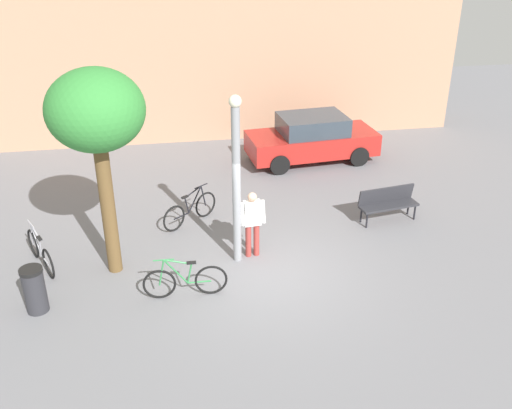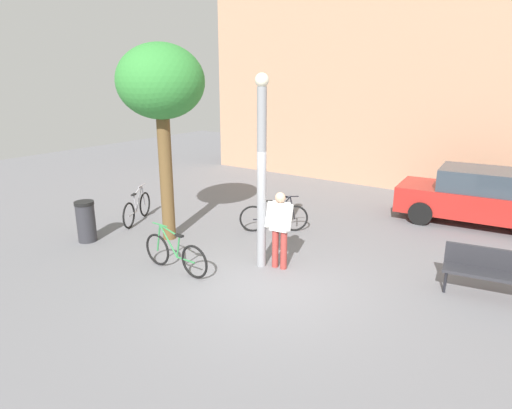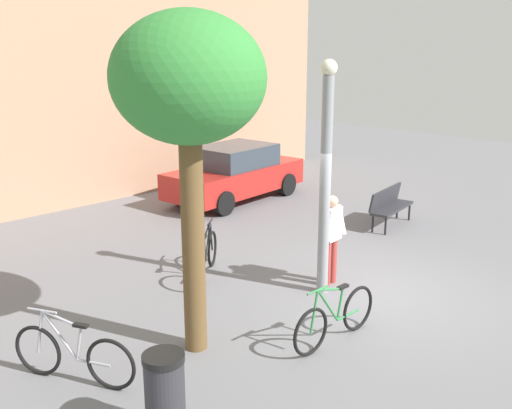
% 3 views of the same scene
% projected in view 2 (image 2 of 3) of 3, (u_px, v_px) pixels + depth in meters
% --- Properties ---
extents(ground_plane, '(36.00, 36.00, 0.00)m').
position_uv_depth(ground_plane, '(266.00, 285.00, 8.80)').
color(ground_plane, slate).
extents(building_facade, '(17.09, 2.00, 7.19)m').
position_uv_depth(building_facade, '(426.00, 86.00, 15.52)').
color(building_facade, tan).
rests_on(building_facade, ground_plane).
extents(lamppost, '(0.28, 0.28, 4.03)m').
position_uv_depth(lamppost, '(262.00, 168.00, 9.08)').
color(lamppost, gray).
rests_on(lamppost, ground_plane).
extents(person_by_lamppost, '(0.61, 0.33, 1.67)m').
position_uv_depth(person_by_lamppost, '(280.00, 225.00, 9.30)').
color(person_by_lamppost, '#9E3833').
rests_on(person_by_lamppost, ground_plane).
extents(park_bench, '(1.66, 0.72, 0.92)m').
position_uv_depth(park_bench, '(490.00, 268.00, 8.24)').
color(park_bench, '#2D2D33').
rests_on(park_bench, ground_plane).
extents(plaza_tree, '(2.03, 2.03, 4.70)m').
position_uv_depth(plaza_tree, '(161.00, 86.00, 10.25)').
color(plaza_tree, brown).
rests_on(plaza_tree, ground_plane).
extents(bicycle_silver, '(0.85, 1.64, 0.97)m').
position_uv_depth(bicycle_silver, '(137.00, 208.00, 12.46)').
color(bicycle_silver, black).
rests_on(bicycle_silver, ground_plane).
extents(bicycle_black, '(1.47, 1.14, 0.97)m').
position_uv_depth(bicycle_black, '(274.00, 217.00, 11.69)').
color(bicycle_black, black).
rests_on(bicycle_black, ground_plane).
extents(bicycle_green, '(1.81, 0.09, 0.97)m').
position_uv_depth(bicycle_green, '(175.00, 254.00, 9.30)').
color(bicycle_green, black).
rests_on(bicycle_green, ground_plane).
extents(parked_car_red, '(4.34, 2.13, 1.55)m').
position_uv_depth(parked_car_red, '(479.00, 197.00, 12.15)').
color(parked_car_red, '#AD231E').
rests_on(parked_car_red, ground_plane).
extents(trash_bin, '(0.47, 0.47, 1.02)m').
position_uv_depth(trash_bin, '(86.00, 221.00, 10.96)').
color(trash_bin, '#2D2D33').
rests_on(trash_bin, ground_plane).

